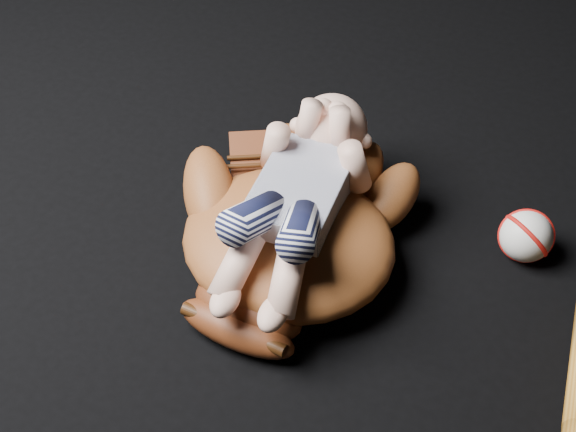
{
  "coord_description": "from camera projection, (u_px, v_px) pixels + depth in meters",
  "views": [
    {
      "loc": [
        0.25,
        -0.77,
        0.97
      ],
      "look_at": [
        -0.09,
        0.03,
        0.07
      ],
      "focal_mm": 55.0,
      "sensor_mm": 36.0,
      "label": 1
    }
  ],
  "objects": [
    {
      "name": "newborn_baby",
      "position": [
        292.0,
        200.0,
        1.19
      ],
      "size": [
        0.2,
        0.41,
        0.16
      ],
      "primitive_type": null,
      "rotation": [
        0.0,
        0.0,
        0.05
      ],
      "color": "#E4AC93",
      "rests_on": "baseball_glove"
    },
    {
      "name": "baseball",
      "position": [
        526.0,
        236.0,
        1.27
      ],
      "size": [
        0.09,
        0.09,
        0.08
      ],
      "primitive_type": "sphere",
      "rotation": [
        0.0,
        0.0,
        -0.24
      ],
      "color": "silver",
      "rests_on": "ground"
    },
    {
      "name": "baseball_glove",
      "position": [
        289.0,
        234.0,
        1.23
      ],
      "size": [
        0.41,
        0.46,
        0.13
      ],
      "primitive_type": null,
      "rotation": [
        0.0,
        0.0,
        -0.08
      ],
      "color": "brown",
      "rests_on": "ground"
    }
  ]
}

